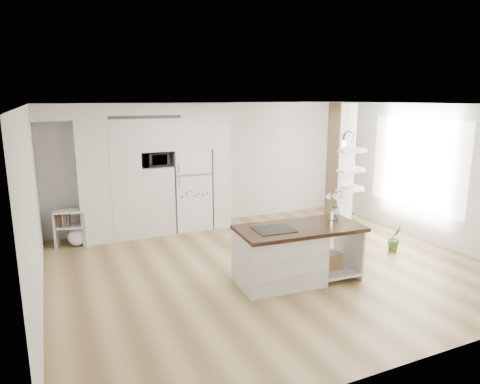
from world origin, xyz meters
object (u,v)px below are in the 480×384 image
object	(u,v)px
refrigerator	(190,189)
bookshelf	(73,230)
kitchen_island	(286,254)
floor_plant_a	(395,238)

from	to	relation	value
refrigerator	bookshelf	xyz separation A→B (m)	(-2.42, -0.19, -0.57)
kitchen_island	floor_plant_a	xyz separation A→B (m)	(2.53, 0.35, -0.21)
bookshelf	floor_plant_a	size ratio (longest dim) A/B	1.41
refrigerator	bookshelf	distance (m)	2.49
floor_plant_a	kitchen_island	bearing A→B (deg)	-172.11
kitchen_island	floor_plant_a	distance (m)	2.57
refrigerator	floor_plant_a	world-z (taller)	refrigerator
refrigerator	bookshelf	size ratio (longest dim) A/B	2.48
refrigerator	floor_plant_a	xyz separation A→B (m)	(3.00, -2.97, -0.63)
bookshelf	refrigerator	bearing A→B (deg)	17.99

